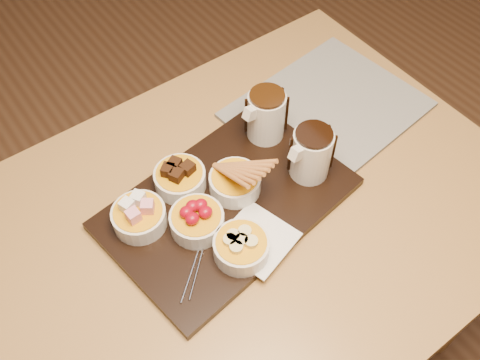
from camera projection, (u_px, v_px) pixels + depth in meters
ground at (228, 359)px, 1.61m from camera, size 5.00×5.00×0.00m
dining_table at (222, 253)px, 1.09m from camera, size 1.20×0.80×0.75m
serving_board at (227, 203)px, 1.03m from camera, size 0.50×0.36×0.02m
napkin at (257, 239)px, 0.97m from camera, size 0.15×0.15×0.00m
bowl_marshmallows at (139, 217)px, 0.98m from camera, size 0.10×0.10×0.04m
bowl_cake at (180, 179)px, 1.03m from camera, size 0.10×0.10×0.04m
bowl_strawberries at (197, 221)px, 0.97m from camera, size 0.10×0.10×0.04m
bowl_biscotti at (235, 183)px, 1.02m from camera, size 0.10×0.10×0.04m
bowl_bananas at (241, 248)px, 0.94m from camera, size 0.10×0.10×0.04m
pitcher_dark_chocolate at (311, 154)px, 1.02m from camera, size 0.09×0.09×0.11m
pitcher_milk_chocolate at (266, 116)px, 1.08m from camera, size 0.09×0.09×0.11m
fondue_skewers at (203, 238)px, 0.97m from camera, size 0.19×0.22×0.01m
newspaper at (327, 110)px, 1.18m from camera, size 0.42×0.35×0.01m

